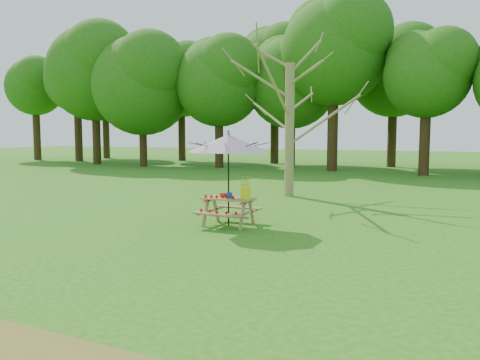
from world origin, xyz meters
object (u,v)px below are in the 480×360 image
at_px(picnic_table, 228,212).
at_px(flower_bucket, 246,186).
at_px(bare_tree, 291,7).
at_px(patio_umbrella, 228,143).

bearing_deg(picnic_table, flower_bucket, -0.20).
bearing_deg(bare_tree, patio_umbrella, -84.84).
bearing_deg(bare_tree, picnic_table, -84.84).
bearing_deg(flower_bucket, picnic_table, 179.80).
xyz_separation_m(patio_umbrella, flower_bucket, (0.45, -0.00, -0.99)).
xyz_separation_m(bare_tree, picnic_table, (0.52, -5.74, -6.15)).
relative_size(patio_umbrella, flower_bucket, 4.67).
bearing_deg(patio_umbrella, bare_tree, 95.16).
bearing_deg(bare_tree, flower_bucket, -80.39).
height_order(bare_tree, patio_umbrella, bare_tree).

